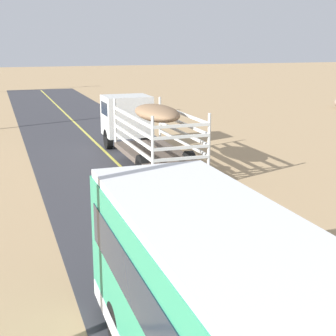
% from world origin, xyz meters
% --- Properties ---
extents(livestock_truck, '(2.53, 9.70, 3.02)m').
position_xyz_m(livestock_truck, '(1.43, 20.27, 1.79)').
color(livestock_truck, silver).
rests_on(livestock_truck, road_surface).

